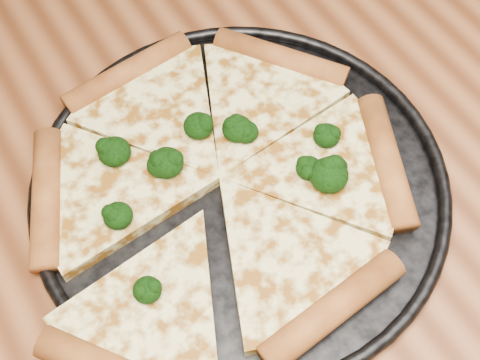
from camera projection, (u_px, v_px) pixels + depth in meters
dining_table at (211, 281)px, 0.62m from camera, size 1.20×0.90×0.75m
pizza_pan at (240, 185)px, 0.56m from camera, size 0.35×0.35×0.02m
pizza at (217, 184)px, 0.55m from camera, size 0.36×0.33×0.02m
broccoli_florets at (227, 164)px, 0.55m from camera, size 0.22×0.15×0.02m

